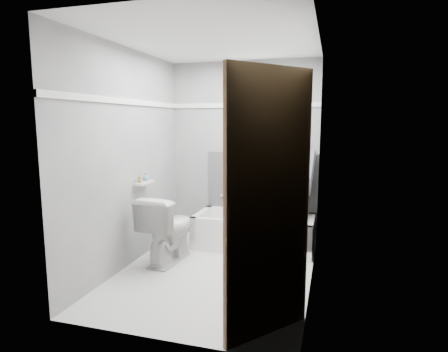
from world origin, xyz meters
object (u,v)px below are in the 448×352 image
at_px(office_chair, 280,196).
at_px(soap_bottle_b, 146,177).
at_px(door, 300,218).
at_px(soap_bottle_a, 140,178).
at_px(toilet, 168,229).
at_px(bathtub, 254,231).

xyz_separation_m(office_chair, soap_bottle_b, (-1.50, -0.67, 0.27)).
bearing_deg(office_chair, door, -63.81).
bearing_deg(soap_bottle_a, soap_bottle_b, 90.00).
bearing_deg(door, soap_bottle_a, 143.49).
bearing_deg(toilet, door, 143.22).
relative_size(door, soap_bottle_b, 21.45).
height_order(bathtub, soap_bottle_b, soap_bottle_b).
height_order(bathtub, office_chair, office_chair).
bearing_deg(office_chair, soap_bottle_a, -136.15).
bearing_deg(bathtub, office_chair, 3.59).
relative_size(office_chair, soap_bottle_a, 11.81).
bearing_deg(soap_bottle_a, toilet, 6.65).
distance_m(office_chair, door, 2.29).
relative_size(office_chair, toilet, 1.45).
xyz_separation_m(toilet, door, (1.60, -1.46, 0.61)).
bearing_deg(soap_bottle_b, toilet, -17.79).
height_order(bathtub, door, door).
xyz_separation_m(bathtub, soap_bottle_a, (-1.17, -0.79, 0.76)).
distance_m(office_chair, toilet, 1.44).
height_order(door, soap_bottle_a, door).
height_order(office_chair, door, door).
xyz_separation_m(door, soap_bottle_b, (-1.92, 1.56, -0.04)).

